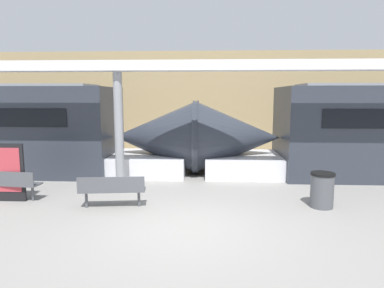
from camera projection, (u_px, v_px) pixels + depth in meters
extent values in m
plane|color=gray|center=(185.00, 228.00, 7.30)|extent=(60.00, 60.00, 0.00)
cube|color=tan|center=(199.00, 102.00, 17.31)|extent=(56.00, 0.20, 5.00)
cone|color=#2D333D|center=(236.00, 137.00, 12.19)|extent=(3.08, 2.63, 2.63)
cube|color=silver|center=(244.00, 164.00, 12.32)|extent=(2.77, 2.46, 0.70)
cone|color=#2D333D|center=(156.00, 137.00, 12.34)|extent=(3.08, 2.63, 2.63)
cube|color=silver|center=(148.00, 163.00, 12.49)|extent=(2.77, 2.46, 0.70)
cube|color=#4C4F54|center=(112.00, 190.00, 8.60)|extent=(1.68, 0.63, 0.04)
cube|color=#4C4F54|center=(111.00, 184.00, 8.38)|extent=(1.63, 0.23, 0.36)
cylinder|color=#4C4F54|center=(86.00, 199.00, 8.59)|extent=(0.07, 0.07, 0.42)
cylinder|color=#4C4F54|center=(139.00, 198.00, 8.68)|extent=(0.07, 0.07, 0.42)
cube|color=#4C4F54|center=(8.00, 184.00, 9.23)|extent=(1.86, 0.64, 0.04)
cube|color=#4C4F54|center=(2.00, 178.00, 9.01)|extent=(1.82, 0.24, 0.36)
cylinder|color=#4C4F54|center=(33.00, 193.00, 9.14)|extent=(0.07, 0.07, 0.42)
cylinder|color=#4C4F54|center=(322.00, 191.00, 8.59)|extent=(0.57, 0.57, 0.83)
cylinder|color=black|center=(323.00, 174.00, 8.53)|extent=(0.59, 0.59, 0.06)
cube|color=black|center=(3.00, 172.00, 9.04)|extent=(1.17, 0.06, 1.55)
cube|color=#B73842|center=(2.00, 170.00, 9.00)|extent=(0.99, 0.01, 1.18)
cylinder|color=gray|center=(119.00, 133.00, 9.85)|extent=(0.25, 0.25, 3.48)
cube|color=silver|center=(117.00, 66.00, 9.58)|extent=(28.00, 0.60, 0.28)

